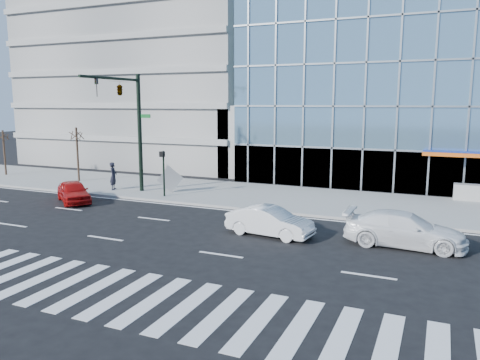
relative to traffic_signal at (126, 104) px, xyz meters
The scene contains 14 objects.
ground 13.41m from the traffic_signal, 22.56° to the right, with size 160.00×160.00×0.00m, color black.
sidewalk 13.03m from the traffic_signal, 17.33° to the left, with size 120.00×8.00×0.15m, color gray.
parking_garage 23.56m from the traffic_signal, 112.79° to the left, with size 24.00×24.00×20.00m, color gray.
ramp_block 14.68m from the traffic_signal, 69.59° to the left, with size 6.00×8.00×6.00m, color gray.
tower_backdrop 70.43m from the traffic_signal, 106.19° to the left, with size 14.00×14.00×48.00m, color gray.
traffic_signal is the anchor object (origin of this frame).
ped_signal_post 4.75m from the traffic_signal, ahead, with size 0.30×0.33×3.00m.
street_tree_near 7.96m from the traffic_signal, 157.29° to the left, with size 1.10×1.10×4.23m.
street_tree_far 15.53m from the traffic_signal, 168.95° to the left, with size 1.10×1.10×3.87m.
white_suv 19.16m from the traffic_signal, 13.47° to the right, with size 2.11×5.19×1.50m, color white.
white_sedan 14.03m from the traffic_signal, 23.11° to the right, with size 1.46×4.18×1.38m, color white.
red_sedan 6.55m from the traffic_signal, 125.78° to the right, with size 1.62×4.02×1.37m, color #B20E0D.
pedestrian 5.55m from the traffic_signal, 154.01° to the left, with size 0.71×0.47×1.95m, color black.
tilted_panel 5.80m from the traffic_signal, 38.84° to the left, with size 1.30×0.06×1.30m, color gray.
Camera 1 is at (8.17, -20.82, 6.25)m, focal length 35.00 mm.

